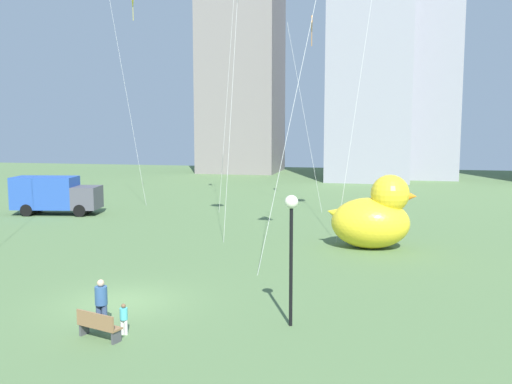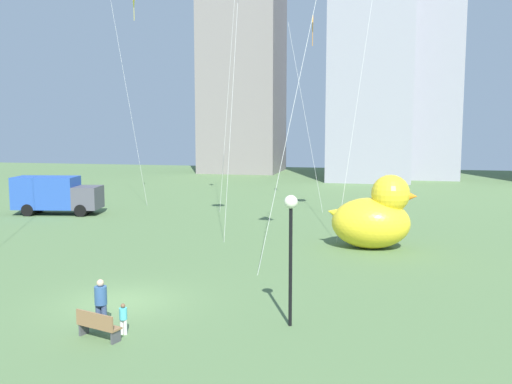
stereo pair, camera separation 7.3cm
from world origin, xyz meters
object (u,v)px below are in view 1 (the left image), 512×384
Objects in this scene: kite_orange at (311,34)px; kite_yellow at (132,12)px; person_child at (124,318)px; box_truck at (55,195)px; lamppost at (291,227)px; park_bench at (98,325)px; person_adult at (101,302)px; giant_inflatable_duck at (374,217)px.

kite_yellow reaches higher than kite_orange.
person_child is 0.15× the size of box_truck.
lamppost is 28.81m from kite_orange.
box_truck is at bearing 136.54° from lamppost.
box_truck is at bearing 124.27° from park_bench.
box_truck is 0.38× the size of kite_yellow.
park_bench is at bearing -136.88° from person_child.
park_bench is 27.26m from box_truck.
person_adult is 1.62× the size of person_child.
giant_inflatable_duck is at bearing 61.87° from park_bench.
lamppost reaches higher than box_truck.
box_truck reaches higher than person_child.
kite_yellow reaches higher than giant_inflatable_duck.
lamppost is 0.67× the size of box_truck.
park_bench is 0.84m from person_child.
kite_yellow reaches higher than person_adult.
kite_yellow is (3.44, 7.11, 14.58)m from box_truck.
lamppost reaches higher than giant_inflatable_duck.
park_bench is at bearing -156.23° from lamppost.
box_truck is (-15.34, 22.51, 0.98)m from park_bench.
box_truck is at bearing 124.78° from person_adult.
person_child is at bearing -117.21° from giant_inflatable_duck.
box_truck is at bearing 163.55° from giant_inflatable_duck.
person_adult is 0.38× the size of lamppost.
person_child is (0.96, -0.36, -0.35)m from person_adult.
person_adult is 26.27m from box_truck.
lamppost is (6.10, 1.59, 2.44)m from person_adult.
giant_inflatable_duck reaches higher than person_adult.
kite_yellow is (-11.54, 28.69, 15.11)m from person_adult.
kite_orange is (-2.63, 26.76, 10.37)m from lamppost.
kite_orange is (-5.19, 13.75, 12.00)m from giant_inflatable_duck.
person_adult is at bearing -68.08° from kite_yellow.
lamppost is (5.74, 2.53, 2.89)m from park_bench.
giant_inflatable_duck is 0.28× the size of kite_yellow.
giant_inflatable_duck is at bearing 59.33° from person_adult.
giant_inflatable_duck is at bearing -16.45° from box_truck.
lamppost reaches higher than park_bench.
giant_inflatable_duck is (7.69, 14.96, 1.16)m from person_child.
giant_inflatable_duck is at bearing -69.33° from kite_orange.
lamppost is 29.11m from box_truck.
lamppost is at bearing -84.39° from kite_orange.
kite_orange is at bearing 110.67° from giant_inflatable_duck.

